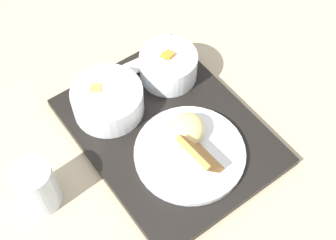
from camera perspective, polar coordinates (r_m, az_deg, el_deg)
The scene contains 8 objects.
ground_plane at distance 0.92m, azimuth -0.00°, elevation -1.66°, with size 4.00×4.00×0.00m, color tan.
serving_tray at distance 0.91m, azimuth -0.00°, elevation -1.37°, with size 0.42×0.34×0.02m.
bowl_salad at distance 0.95m, azimuth 0.06°, elevation 6.75°, with size 0.12×0.12×0.07m.
bowl_soup at distance 0.91m, azimuth -7.37°, elevation 2.50°, with size 0.14×0.14×0.06m.
plate_main at distance 0.86m, azimuth 2.67°, elevation -3.34°, with size 0.21×0.21×0.07m.
knife at distance 0.99m, azimuth -6.52°, elevation 6.02°, with size 0.04×0.17×0.01m.
spoon at distance 0.98m, azimuth -5.18°, elevation 5.74°, with size 0.04×0.15×0.01m.
glass_water at distance 0.84m, azimuth -15.67°, elevation -7.95°, with size 0.07×0.07×0.10m.
Camera 1 is at (0.37, -0.32, 0.77)m, focal length 50.00 mm.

